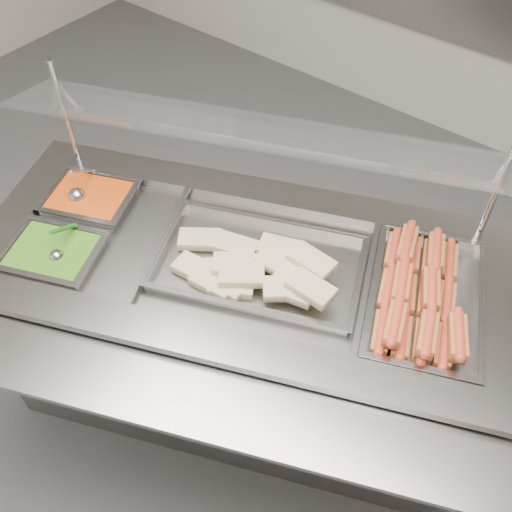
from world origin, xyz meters
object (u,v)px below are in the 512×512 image
Objects in this scene: steam_counter at (244,331)px; serving_spoon at (58,252)px; ladle at (78,195)px; sneeze_guard at (259,133)px; pan_wraps at (259,266)px; pan_hotdogs at (424,303)px.

serving_spoon is (-0.48, -0.35, 0.43)m from steam_counter.
ladle reaches higher than serving_spoon.
serving_spoon is at bearing -143.88° from steam_counter.
pan_wraps is (0.13, -0.17, -0.36)m from sneeze_guard.
pan_wraps is at bearing -52.23° from sneeze_guard.
pan_hotdogs is at bearing 16.73° from ladle.
pan_wraps is 4.33× the size of ladle.
steam_counter is 0.40m from pan_wraps.
serving_spoon reaches higher than steam_counter.
sneeze_guard is 0.42m from pan_wraps.
sneeze_guard is 0.75m from serving_spoon.
steam_counter is 3.22× the size of pan_hotdogs.
sneeze_guard is 0.72m from ladle.
pan_hotdogs is 1.23m from ladle.
serving_spoon is at bearing -145.06° from pan_wraps.
ladle is (-0.64, -0.13, 0.43)m from steam_counter.
serving_spoon is (-0.53, -0.37, 0.03)m from pan_wraps.
ladle is at bearing -163.27° from pan_hotdogs.
serving_spoon is (-1.02, -0.57, 0.05)m from pan_hotdogs.
sneeze_guard reaches higher than pan_hotdogs.
serving_spoon is at bearing -53.56° from ladle.
steam_counter is at bearing -67.57° from sneeze_guard.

